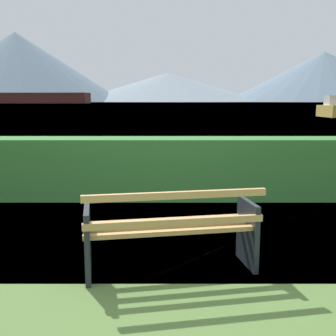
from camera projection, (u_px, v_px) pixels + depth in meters
The scene contains 7 objects.
ground_plane at pixel (169, 269), 4.03m from camera, with size 1400.00×1400.00×0.00m, color #4C6B33.
water_surface at pixel (167, 103), 309.41m from camera, with size 620.00×620.00×0.00m, color #6B8EA3.
park_bench at pixel (170, 230), 3.90m from camera, with size 1.75×0.86×0.87m.
hedge_row at pixel (168, 168), 6.94m from camera, with size 12.80×0.75×1.04m, color #387A33.
cargo_ship_large at pixel (0, 94), 252.93m from camera, with size 96.77×22.22×20.15m.
fishing_boat_near at pixel (329, 109), 41.31m from camera, with size 1.37×4.40×2.20m.
distant_hills at pixel (150, 75), 539.45m from camera, with size 682.28×320.03×88.53m.
Camera 1 is at (-0.02, -3.80, 1.67)m, focal length 42.93 mm.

